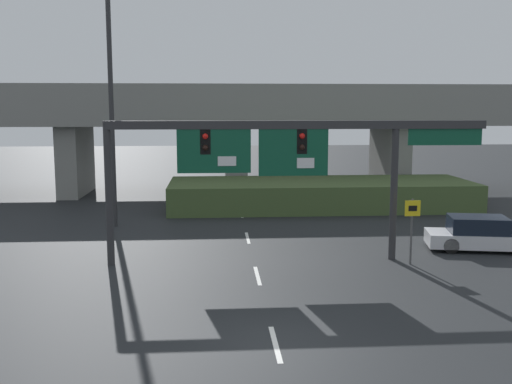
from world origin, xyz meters
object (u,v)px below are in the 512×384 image
Objects in this scene: signal_gantry at (281,149)px; parked_sedan_near_right at (480,234)px; speed_limit_sign at (412,222)px; highway_light_pole_near at (109,48)px.

signal_gantry is 9.55m from parked_sedan_near_right.
highway_light_pole_near is (-12.57, 8.43, 7.20)m from speed_limit_sign.
signal_gantry is 3.08× the size of parked_sedan_near_right.
highway_light_pole_near is 19.29m from parked_sedan_near_right.
parked_sedan_near_right is at bearing -21.10° from highway_light_pole_near.
highway_light_pole_near is at bearing 135.03° from signal_gantry.
speed_limit_sign is 0.53× the size of parked_sedan_near_right.
signal_gantry is 0.87× the size of highway_light_pole_near.
signal_gantry is at bearing -160.15° from parked_sedan_near_right.
signal_gantry is 5.77× the size of speed_limit_sign.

